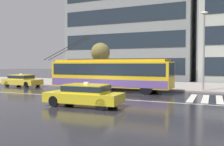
% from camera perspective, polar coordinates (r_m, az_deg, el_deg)
% --- Properties ---
extents(ground_plane, '(160.00, 160.00, 0.00)m').
position_cam_1_polar(ground_plane, '(18.68, -4.25, -5.31)').
color(ground_plane, '#232228').
extents(sidewalk_slab, '(80.00, 10.00, 0.14)m').
position_cam_1_polar(sidewalk_slab, '(27.85, 5.19, -2.70)').
color(sidewalk_slab, gray).
rests_on(sidewalk_slab, ground_plane).
extents(crosswalk_stripe_edge_near, '(0.44, 4.40, 0.01)m').
position_cam_1_polar(crosswalk_stripe_edge_near, '(18.16, 18.41, -5.62)').
color(crosswalk_stripe_edge_near, beige).
rests_on(crosswalk_stripe_edge_near, ground_plane).
extents(crosswalk_stripe_inner_a, '(0.44, 4.40, 0.01)m').
position_cam_1_polar(crosswalk_stripe_inner_a, '(18.11, 21.26, -5.67)').
color(crosswalk_stripe_inner_a, beige).
rests_on(crosswalk_stripe_inner_a, ground_plane).
extents(crosswalk_stripe_center, '(0.44, 4.40, 0.01)m').
position_cam_1_polar(crosswalk_stripe_center, '(18.11, 24.12, -5.72)').
color(crosswalk_stripe_center, beige).
rests_on(crosswalk_stripe_center, ground_plane).
extents(lane_centre_line, '(72.00, 0.14, 0.01)m').
position_cam_1_polar(lane_centre_line, '(17.64, -6.05, -5.75)').
color(lane_centre_line, silver).
rests_on(lane_centre_line, ground_plane).
extents(trolleybus, '(12.83, 2.92, 4.98)m').
position_cam_1_polar(trolleybus, '(21.63, -0.44, -0.14)').
color(trolleybus, yellow).
rests_on(trolleybus, ground_plane).
extents(taxi_queued_behind_bus, '(4.36, 2.02, 1.39)m').
position_cam_1_polar(taxi_queued_behind_bus, '(27.66, -20.55, -1.55)').
color(taxi_queued_behind_bus, yellow).
rests_on(taxi_queued_behind_bus, ground_plane).
extents(taxi_oncoming_near, '(4.51, 1.88, 1.39)m').
position_cam_1_polar(taxi_oncoming_near, '(13.95, -6.49, -4.95)').
color(taxi_oncoming_near, gold).
rests_on(taxi_oncoming_near, ground_plane).
extents(bus_shelter, '(4.15, 1.58, 2.41)m').
position_cam_1_polar(bus_shelter, '(24.65, 1.67, 1.02)').
color(bus_shelter, gray).
rests_on(bus_shelter, sidewalk_slab).
extents(pedestrian_at_shelter, '(1.15, 1.15, 1.93)m').
position_cam_1_polar(pedestrian_at_shelter, '(25.62, -4.31, 0.48)').
color(pedestrian_at_shelter, brown).
rests_on(pedestrian_at_shelter, sidewalk_slab).
extents(pedestrian_approaching_curb, '(1.24, 1.24, 1.93)m').
position_cam_1_polar(pedestrian_approaching_curb, '(23.18, 11.32, 0.38)').
color(pedestrian_approaching_curb, black).
rests_on(pedestrian_approaching_curb, sidewalk_slab).
extents(pedestrian_walking_past, '(1.21, 1.21, 1.98)m').
position_cam_1_polar(pedestrian_walking_past, '(24.09, 9.90, 0.37)').
color(pedestrian_walking_past, '#293A4E').
rests_on(pedestrian_walking_past, sidewalk_slab).
extents(pedestrian_waiting_by_pole, '(1.33, 1.33, 1.96)m').
position_cam_1_polar(pedestrian_waiting_by_pole, '(24.14, -1.42, 0.41)').
color(pedestrian_waiting_by_pole, '#47404E').
rests_on(pedestrian_waiting_by_pole, sidewalk_slab).
extents(street_lamp, '(0.60, 0.32, 6.75)m').
position_cam_1_polar(street_lamp, '(22.11, 20.92, 6.43)').
color(street_lamp, gray).
rests_on(street_lamp, sidewalk_slab).
extents(street_tree_bare, '(2.20, 2.15, 4.68)m').
position_cam_1_polar(street_tree_bare, '(27.39, -2.75, 4.80)').
color(street_tree_bare, brown).
rests_on(street_tree_bare, sidewalk_slab).
extents(office_tower_corner_left, '(20.34, 13.25, 27.21)m').
position_cam_1_polar(office_tower_corner_left, '(44.01, 5.22, 16.88)').
color(office_tower_corner_left, gray).
rests_on(office_tower_corner_left, ground_plane).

